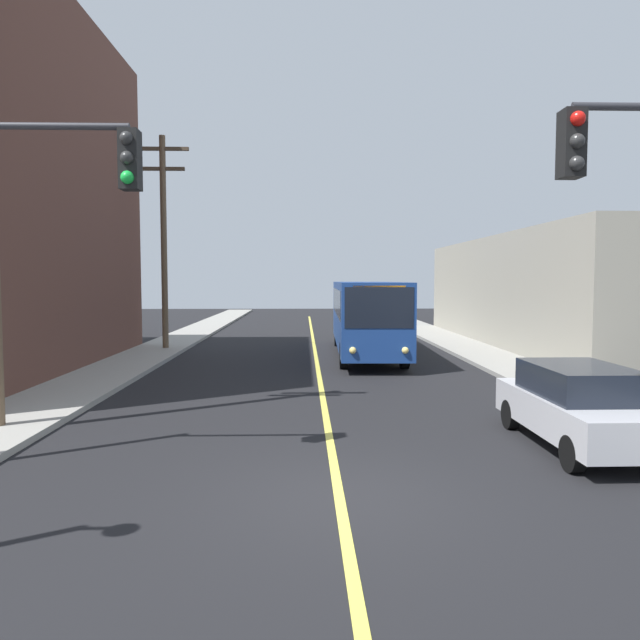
{
  "coord_description": "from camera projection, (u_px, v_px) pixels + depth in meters",
  "views": [
    {
      "loc": [
        -0.54,
        -8.75,
        3.28
      ],
      "look_at": [
        0.0,
        10.38,
        2.0
      ],
      "focal_mm": 33.42,
      "sensor_mm": 36.0,
      "label": 1
    }
  ],
  "objects": [
    {
      "name": "parked_car_silver",
      "position": [
        579.0,
        405.0,
        11.63
      ],
      "size": [
        1.84,
        4.41,
        1.62
      ],
      "color": "#B7B7BC",
      "rests_on": "ground"
    },
    {
      "name": "city_bus",
      "position": [
        366.0,
        314.0,
        26.14
      ],
      "size": [
        2.88,
        12.21,
        3.2
      ],
      "color": "navy",
      "rests_on": "ground"
    },
    {
      "name": "fire_hydrant",
      "position": [
        578.0,
        380.0,
        16.02
      ],
      "size": [
        0.44,
        0.26,
        0.84
      ],
      "color": "red",
      "rests_on": "sidewalk_right"
    },
    {
      "name": "ground_plane",
      "position": [
        339.0,
        498.0,
        8.96
      ],
      "size": [
        120.0,
        120.0,
        0.0
      ],
      "primitive_type": "plane",
      "color": "black"
    },
    {
      "name": "sidewalk_right",
      "position": [
        545.0,
        380.0,
        19.13
      ],
      "size": [
        2.5,
        90.0,
        0.15
      ],
      "primitive_type": "cube",
      "color": "gray",
      "rests_on": "ground"
    },
    {
      "name": "sidewalk_left",
      "position": [
        90.0,
        382.0,
        18.72
      ],
      "size": [
        2.5,
        90.0,
        0.15
      ],
      "primitive_type": "cube",
      "color": "gray",
      "rests_on": "ground"
    },
    {
      "name": "building_right_warehouse",
      "position": [
        602.0,
        292.0,
        29.94
      ],
      "size": [
        12.0,
        22.58,
        5.42
      ],
      "color": "gray",
      "rests_on": "ground"
    },
    {
      "name": "traffic_signal_left_corner",
      "position": [
        14.0,
        219.0,
        10.01
      ],
      "size": [
        3.75,
        0.48,
        6.0
      ],
      "color": "#2D2D33",
      "rests_on": "sidewalk_left"
    },
    {
      "name": "utility_pole_mid",
      "position": [
        164.0,
        232.0,
        27.35
      ],
      "size": [
        2.4,
        0.28,
        9.71
      ],
      "color": "brown",
      "rests_on": "sidewalk_left"
    },
    {
      "name": "lane_stripe_center",
      "position": [
        317.0,
        362.0,
        23.92
      ],
      "size": [
        0.16,
        60.0,
        0.01
      ],
      "primitive_type": "cube",
      "color": "#D8CC4C",
      "rests_on": "ground"
    }
  ]
}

